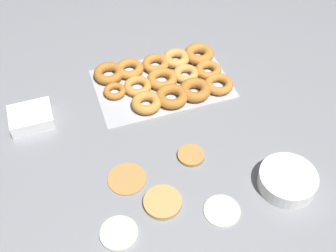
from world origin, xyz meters
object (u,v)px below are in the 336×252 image
(pancake_0, at_px, (191,156))
(batter_bowl, at_px, (287,180))
(container_stack, at_px, (31,117))
(pancake_2, at_px, (222,210))
(pancake_1, at_px, (119,233))
(pancake_3, at_px, (163,202))
(pancake_4, at_px, (127,178))
(donut_tray, at_px, (167,78))

(pancake_0, height_order, batter_bowl, batter_bowl)
(container_stack, bearing_deg, pancake_0, 145.12)
(pancake_2, height_order, batter_bowl, batter_bowl)
(pancake_1, xyz_separation_m, pancake_2, (-0.29, 0.02, -0.00))
(pancake_2, height_order, pancake_3, pancake_3)
(pancake_1, xyz_separation_m, pancake_3, (-0.14, -0.05, 0.00))
(pancake_4, xyz_separation_m, donut_tray, (-0.25, -0.37, 0.01))
(pancake_0, relative_size, container_stack, 0.60)
(pancake_1, relative_size, pancake_2, 0.99)
(pancake_4, xyz_separation_m, batter_bowl, (-0.44, 0.17, 0.02))
(pancake_3, xyz_separation_m, pancake_4, (0.07, -0.11, -0.00))
(pancake_1, distance_m, batter_bowl, 0.51)
(pancake_1, distance_m, pancake_4, 0.18)
(pancake_1, height_order, pancake_2, same)
(pancake_0, height_order, donut_tray, donut_tray)
(pancake_1, bearing_deg, pancake_3, -159.59)
(pancake_4, distance_m, container_stack, 0.41)
(pancake_0, xyz_separation_m, pancake_2, (-0.01, 0.21, -0.00))
(pancake_0, bearing_deg, pancake_2, 93.68)
(pancake_2, bearing_deg, batter_bowl, -174.61)
(pancake_3, relative_size, batter_bowl, 0.65)
(pancake_2, distance_m, pancake_3, 0.17)
(pancake_4, height_order, donut_tray, donut_tray)
(pancake_4, height_order, container_stack, container_stack)
(pancake_1, bearing_deg, batter_bowl, 179.48)
(pancake_0, distance_m, container_stack, 0.55)
(donut_tray, bearing_deg, pancake_3, 70.06)
(pancake_4, bearing_deg, pancake_3, 123.12)
(pancake_3, distance_m, batter_bowl, 0.37)
(pancake_2, bearing_deg, donut_tray, -92.57)
(pancake_2, relative_size, pancake_4, 0.89)
(container_stack, bearing_deg, donut_tray, -175.17)
(container_stack, bearing_deg, pancake_3, 125.36)
(pancake_1, xyz_separation_m, donut_tray, (-0.32, -0.54, 0.01))
(pancake_0, distance_m, pancake_2, 0.21)
(pancake_2, relative_size, pancake_3, 0.94)
(pancake_2, distance_m, container_stack, 0.70)
(container_stack, bearing_deg, pancake_4, 126.12)
(donut_tray, bearing_deg, pancake_1, 59.37)
(pancake_3, bearing_deg, donut_tray, -109.94)
(pancake_1, bearing_deg, pancake_0, -147.06)
(pancake_1, distance_m, container_stack, 0.53)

